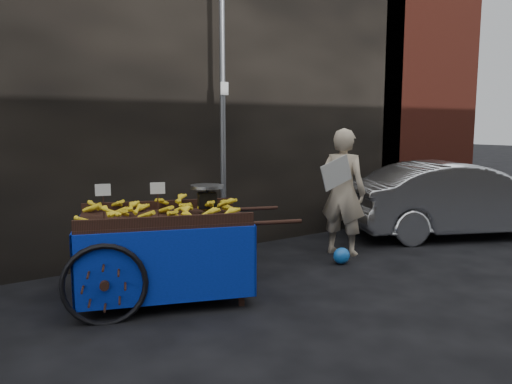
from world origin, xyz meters
TOP-DOWN VIEW (x-y plane):
  - ground at (0.00, 0.00)m, footprint 80.00×80.00m
  - building_wall at (0.39, 2.60)m, footprint 13.50×2.00m
  - street_pole at (0.30, 1.30)m, footprint 0.12×0.10m
  - banana_cart at (-1.24, 0.11)m, footprint 2.67×1.86m
  - vendor at (1.77, 0.36)m, footprint 0.99×0.80m
  - plastic_bag at (1.38, -0.04)m, footprint 0.25×0.20m
  - parked_car at (4.28, 0.11)m, footprint 4.04×2.82m

SIDE VIEW (x-z plane):
  - ground at x=0.00m, z-range 0.00..0.00m
  - plastic_bag at x=1.38m, z-range 0.00..0.23m
  - parked_car at x=4.28m, z-range 0.00..1.26m
  - banana_cart at x=-1.24m, z-range 0.16..1.49m
  - vendor at x=1.77m, z-range 0.00..1.85m
  - street_pole at x=0.30m, z-range 0.01..4.01m
  - building_wall at x=0.39m, z-range 0.00..5.00m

